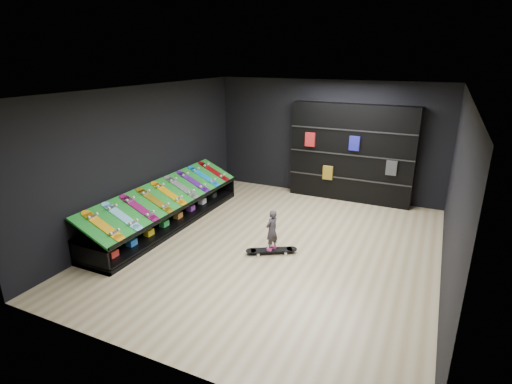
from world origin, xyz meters
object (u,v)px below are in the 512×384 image
at_px(display_rack, 168,214).
at_px(back_shelving, 351,153).
at_px(floor_skateboard, 271,252).
at_px(child, 272,238).

xyz_separation_m(display_rack, back_shelving, (3.24, 3.32, 0.98)).
relative_size(back_shelving, floor_skateboard, 3.13).
bearing_deg(back_shelving, display_rack, -134.32).
bearing_deg(floor_skateboard, display_rack, 142.98).
relative_size(display_rack, back_shelving, 1.47).
relative_size(back_shelving, child, 6.43).
bearing_deg(back_shelving, child, -99.88).
bearing_deg(floor_skateboard, back_shelving, 49.79).
bearing_deg(floor_skateboard, child, 0.00).
bearing_deg(display_rack, child, -6.70).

